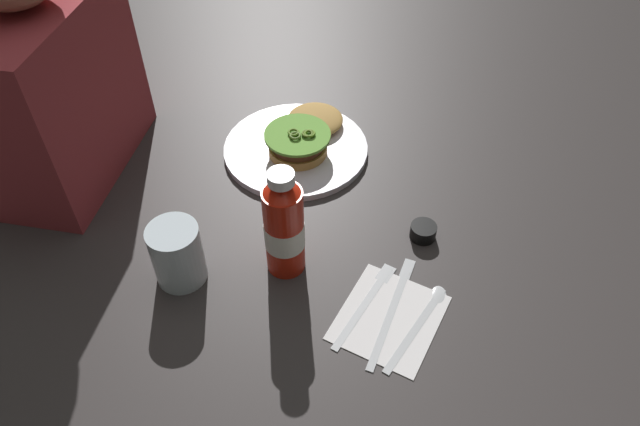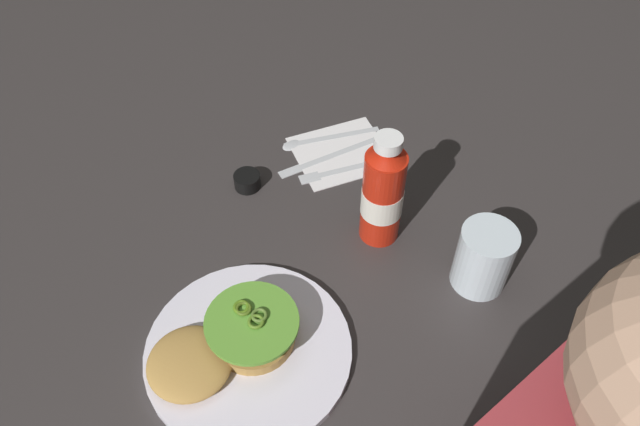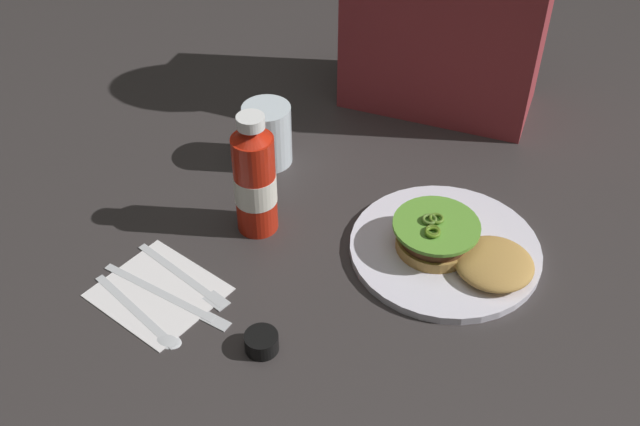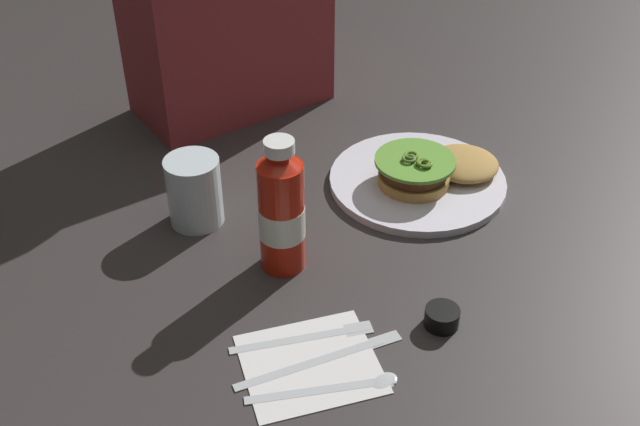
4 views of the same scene
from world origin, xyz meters
TOP-DOWN VIEW (x-y plane):
  - ground_plane at (0.00, 0.00)m, footprint 3.00×3.00m
  - dinner_plate at (0.12, 0.12)m, footprint 0.29×0.29m
  - burger_sandwich at (0.14, 0.11)m, footprint 0.21×0.14m
  - ketchup_bottle at (-0.16, 0.08)m, footprint 0.06×0.06m
  - water_glass at (-0.22, 0.24)m, footprint 0.08×0.08m
  - condiment_cup at (-0.06, -0.14)m, footprint 0.05×0.05m
  - napkin at (-0.24, -0.10)m, footprint 0.20×0.19m
  - spoon_utensil at (-0.22, -0.16)m, footprint 0.18×0.09m
  - butter_knife at (-0.21, -0.11)m, footprint 0.22×0.06m
  - fork_utensil at (-0.21, -0.07)m, footprint 0.18×0.08m

SIDE VIEW (x-z plane):
  - ground_plane at x=0.00m, z-range 0.00..0.00m
  - napkin at x=-0.24m, z-range 0.00..0.00m
  - spoon_utensil at x=-0.22m, z-range 0.00..0.01m
  - butter_knife at x=-0.21m, z-range 0.00..0.01m
  - fork_utensil at x=-0.21m, z-range 0.00..0.01m
  - dinner_plate at x=0.12m, z-range 0.00..0.01m
  - condiment_cup at x=-0.06m, z-range 0.00..0.03m
  - burger_sandwich at x=0.14m, z-range 0.01..0.06m
  - water_glass at x=-0.22m, z-range 0.00..0.11m
  - ketchup_bottle at x=-0.16m, z-range -0.01..0.20m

